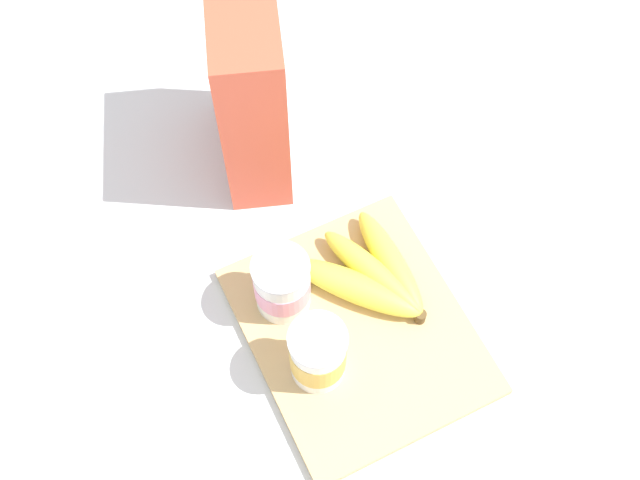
# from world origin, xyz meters

# --- Properties ---
(ground_plane) EXTENTS (2.40, 2.40, 0.00)m
(ground_plane) POSITION_xyz_m (0.00, 0.00, 0.00)
(ground_plane) COLOR silver
(cutting_board) EXTENTS (0.30, 0.25, 0.01)m
(cutting_board) POSITION_xyz_m (0.00, 0.00, 0.01)
(cutting_board) COLOR tan
(cutting_board) RESTS_ON ground_plane
(cereal_box) EXTENTS (0.20, 0.14, 0.27)m
(cereal_box) POSITION_xyz_m (0.30, 0.00, 0.14)
(cereal_box) COLOR #D85138
(cereal_box) RESTS_ON ground_plane
(yogurt_cup_front) EXTENTS (0.07, 0.07, 0.10)m
(yogurt_cup_front) POSITION_xyz_m (-0.02, 0.07, 0.06)
(yogurt_cup_front) COLOR white
(yogurt_cup_front) RESTS_ON cutting_board
(yogurt_cup_back) EXTENTS (0.07, 0.07, 0.09)m
(yogurt_cup_back) POSITION_xyz_m (0.07, 0.07, 0.06)
(yogurt_cup_back) COLOR white
(yogurt_cup_back) RESTS_ON cutting_board
(banana_bunch) EXTENTS (0.17, 0.14, 0.04)m
(banana_bunch) POSITION_xyz_m (0.05, -0.04, 0.03)
(banana_bunch) COLOR yellow
(banana_bunch) RESTS_ON cutting_board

